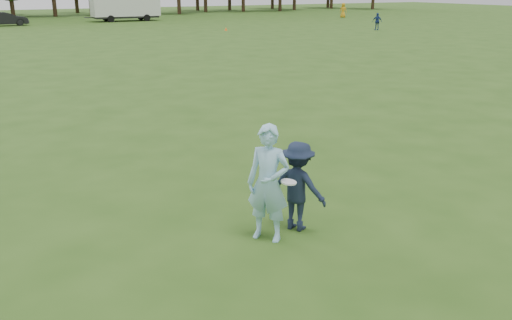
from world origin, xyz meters
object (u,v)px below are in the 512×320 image
object	(u,v)px
player_far_c	(343,10)
cargo_trailer	(125,6)
car_f	(6,19)
field_cone	(226,29)
thrower	(268,183)
defender	(298,186)
player_far_b	(377,22)

from	to	relation	value
player_far_c	cargo_trailer	distance (m)	28.48
car_f	field_cone	world-z (taller)	car_f
thrower	field_cone	distance (m)	45.36
defender	player_far_b	size ratio (longest dim) A/B	1.01
car_f	cargo_trailer	size ratio (longest dim) A/B	0.48
thrower	player_far_b	world-z (taller)	thrower
player_far_c	car_f	size ratio (longest dim) A/B	0.44
thrower	player_far_c	size ratio (longest dim) A/B	1.07
player_far_b	player_far_c	xyz separation A→B (m)	(9.90, 18.34, 0.14)
player_far_c	car_f	xyz separation A→B (m)	(-41.17, 5.23, -0.25)
player_far_c	field_cone	bearing A→B (deg)	79.41
player_far_b	cargo_trailer	xyz separation A→B (m)	(-17.73, 25.22, 0.96)
thrower	field_cone	world-z (taller)	thrower
player_far_c	field_cone	world-z (taller)	player_far_c
thrower	player_far_b	distance (m)	47.24
player_far_b	field_cone	bearing A→B (deg)	-149.59
field_cone	cargo_trailer	xyz separation A→B (m)	(-4.52, 18.61, 1.63)
car_f	player_far_b	bearing A→B (deg)	-130.51
defender	car_f	xyz separation A→B (m)	(0.23, 58.05, -0.11)
thrower	field_cone	bearing A→B (deg)	115.99
car_f	field_cone	bearing A→B (deg)	-136.69
field_cone	player_far_b	bearing A→B (deg)	-26.58
player_far_b	cargo_trailer	world-z (taller)	cargo_trailer
defender	field_cone	xyz separation A→B (m)	(18.30, 41.09, -0.67)
player_far_c	cargo_trailer	xyz separation A→B (m)	(-27.62, 6.88, 0.81)
defender	cargo_trailer	distance (m)	61.28
player_far_b	player_far_c	distance (m)	20.84
field_cone	player_far_c	bearing A→B (deg)	26.92
thrower	player_far_c	distance (m)	67.61
player_far_c	cargo_trailer	bearing A→B (deg)	38.50
cargo_trailer	car_f	bearing A→B (deg)	-173.05
defender	car_f	bearing A→B (deg)	-31.84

